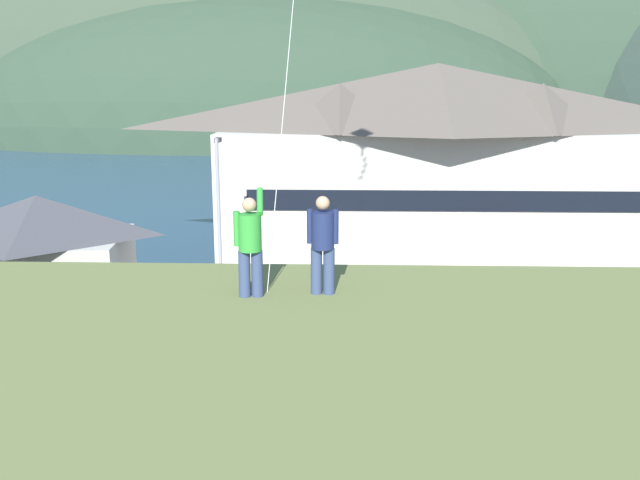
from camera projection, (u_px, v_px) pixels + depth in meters
name	position (u px, v px, depth m)	size (l,w,h in m)	color
ground_plane	(289.00, 418.00, 21.21)	(600.00, 600.00, 0.00)	#66604C
parking_lot_pad	(299.00, 354.00, 26.07)	(40.00, 20.00, 0.10)	slate
bay_water	(329.00, 172.00, 79.60)	(360.00, 84.00, 0.03)	navy
far_hill_west_ridge	(221.00, 136.00, 132.56)	(147.14, 53.19, 72.27)	#3D4C38
far_hill_east_peak	(259.00, 138.00, 128.87)	(119.93, 67.16, 53.98)	#334733
far_hill_center_saddle	(588.00, 134.00, 137.00)	(88.77, 46.26, 83.95)	#334733
harbor_lodge	(435.00, 158.00, 39.23)	(26.04, 9.14, 11.32)	beige
storage_shed_near_lot	(42.00, 259.00, 28.65)	(7.99, 6.32, 5.70)	beige
storage_shed_waterside	(322.00, 216.00, 41.04)	(4.98, 5.06, 4.52)	#474C56
wharf_dock	(337.00, 217.00, 50.93)	(3.20, 10.61, 0.70)	#70604C
moored_boat_wharfside	(291.00, 218.00, 48.64)	(2.48, 6.11, 2.16)	#23564C
parked_car_mid_row_near	(552.00, 386.00, 21.05)	(4.35, 2.36, 1.82)	slate
parked_car_back_row_left	(598.00, 322.00, 26.67)	(4.28, 2.21, 1.82)	red
parked_car_mid_row_far	(219.00, 372.00, 22.05)	(4.25, 2.15, 1.82)	slate
parked_car_corner_spot	(274.00, 317.00, 27.18)	(4.24, 2.12, 1.82)	navy
parked_car_front_row_red	(387.00, 372.00, 22.03)	(4.35, 2.36, 1.82)	silver
parking_light_pole	(219.00, 212.00, 30.58)	(0.24, 0.78, 7.76)	#ADADB2
person_kite_flyer	(250.00, 243.00, 11.58)	(0.52, 0.68, 1.86)	#384770
person_companion	(323.00, 242.00, 11.73)	(0.55, 0.40, 1.74)	#384770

